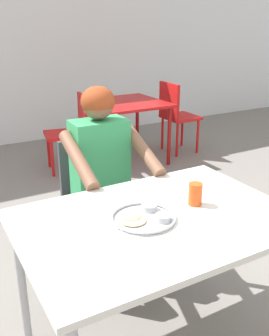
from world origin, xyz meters
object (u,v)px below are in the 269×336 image
at_px(thali_tray, 144,217).
at_px(table_background_red, 127,109).
at_px(drinking_cup, 195,193).
at_px(diner_foreground, 106,170).
at_px(table_foreground, 157,231).
at_px(chair_foreground, 93,193).
at_px(chair_red_left, 73,128).
at_px(chair_red_right, 175,112).

height_order(thali_tray, table_background_red, thali_tray).
distance_m(thali_tray, table_background_red, 2.90).
relative_size(drinking_cup, diner_foreground, 0.09).
bearing_deg(diner_foreground, table_foreground, -96.69).
distance_m(chair_foreground, diner_foreground, 0.33).
relative_size(diner_foreground, chair_red_left, 1.46).
bearing_deg(table_foreground, chair_red_left, 77.34).
distance_m(chair_red_left, chair_red_right, 1.34).
bearing_deg(chair_red_right, thali_tray, -127.74).
relative_size(drinking_cup, chair_red_right, 0.12).
xyz_separation_m(table_foreground, diner_foreground, (0.08, 0.71, 0.04)).
height_order(table_foreground, drinking_cup, drinking_cup).
height_order(table_foreground, chair_red_left, chair_red_left).
bearing_deg(table_foreground, table_background_red, 64.16).
bearing_deg(chair_red_right, table_foreground, -126.79).
bearing_deg(table_background_red, chair_foreground, -125.12).
xyz_separation_m(drinking_cup, chair_red_left, (0.36, 2.61, -0.33)).
distance_m(thali_tray, chair_red_left, 2.72).
height_order(drinking_cup, diner_foreground, diner_foreground).
xyz_separation_m(table_foreground, table_background_red, (1.26, 2.59, -0.06)).
relative_size(drinking_cup, chair_red_left, 0.13).
xyz_separation_m(thali_tray, table_background_red, (1.32, 2.58, -0.14)).
xyz_separation_m(thali_tray, chair_foreground, (0.15, 0.92, -0.28)).
xyz_separation_m(thali_tray, chair_red_right, (1.99, 2.57, -0.25)).
bearing_deg(diner_foreground, table_background_red, 58.09).
relative_size(table_foreground, drinking_cup, 11.27).
distance_m(chair_foreground, chair_red_left, 1.78).
distance_m(thali_tray, drinking_cup, 0.29).
bearing_deg(drinking_cup, chair_foreground, 98.87).
relative_size(thali_tray, diner_foreground, 0.24).
bearing_deg(chair_foreground, drinking_cup, -81.13).
relative_size(chair_foreground, table_background_red, 0.98).
xyz_separation_m(table_foreground, chair_red_right, (1.93, 2.58, -0.16)).
bearing_deg(drinking_cup, chair_red_left, 82.10).
xyz_separation_m(diner_foreground, chair_red_right, (1.85, 1.87, -0.21)).
height_order(table_background_red, chair_red_left, chair_red_left).
height_order(diner_foreground, chair_red_right, diner_foreground).
xyz_separation_m(table_foreground, chair_red_left, (0.59, 2.64, -0.20)).
bearing_deg(chair_red_right, chair_red_left, 177.61).
height_order(drinking_cup, chair_foreground, drinking_cup).
bearing_deg(chair_foreground, chair_red_left, 73.50).
height_order(table_background_red, chair_red_right, chair_red_right).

